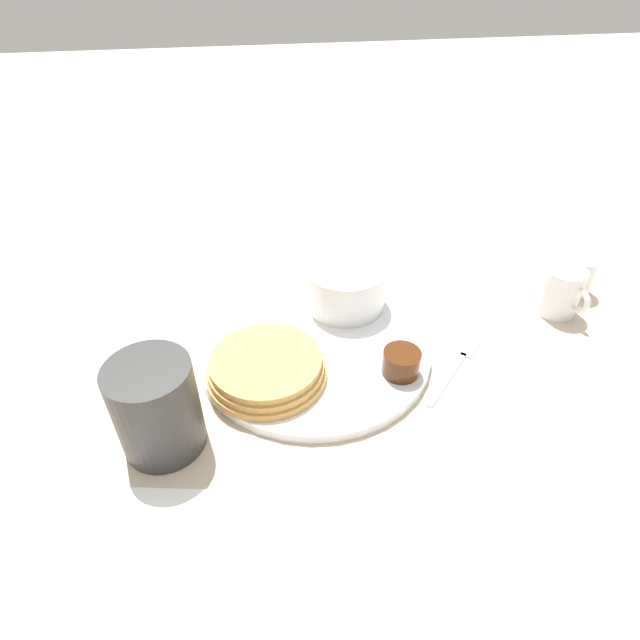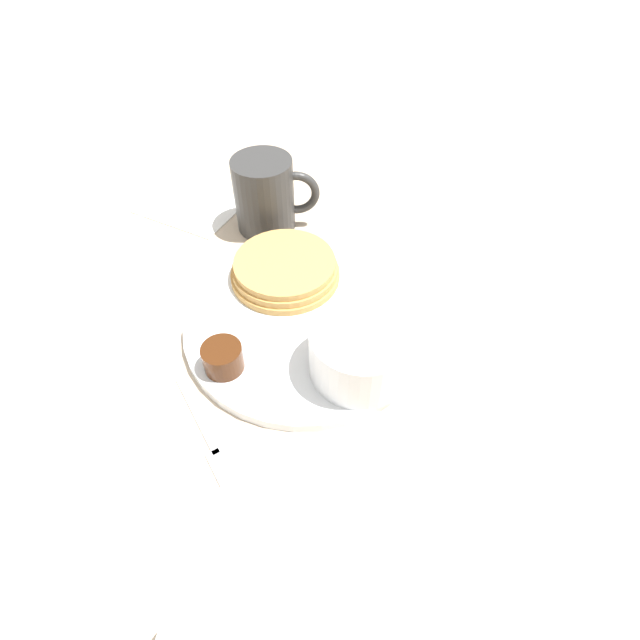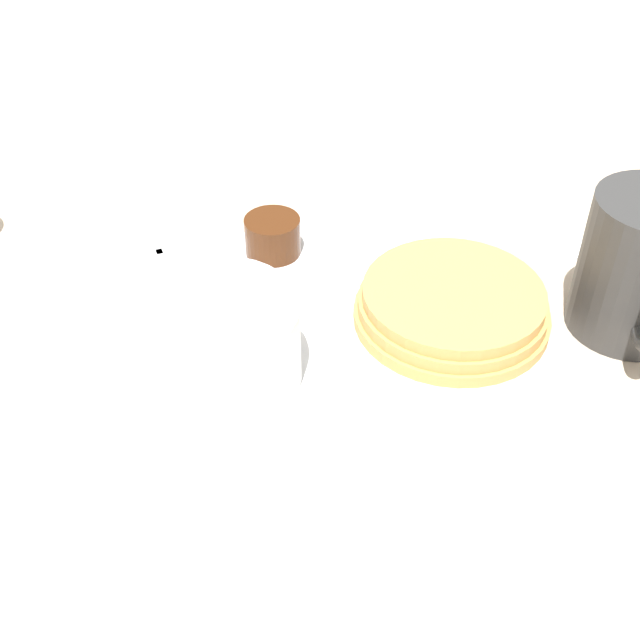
% 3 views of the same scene
% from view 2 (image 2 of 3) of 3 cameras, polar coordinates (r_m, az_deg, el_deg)
% --- Properties ---
extents(ground_plane, '(4.00, 4.00, 0.00)m').
position_cam_2_polar(ground_plane, '(0.58, -1.57, -0.68)').
color(ground_plane, '#C6B299').
extents(plate, '(0.28, 0.28, 0.01)m').
position_cam_2_polar(plate, '(0.58, -1.58, -0.28)').
color(plate, white).
rests_on(plate, ground_plane).
extents(pancake_stack, '(0.14, 0.14, 0.03)m').
position_cam_2_polar(pancake_stack, '(0.62, -4.01, 5.82)').
color(pancake_stack, tan).
rests_on(pancake_stack, plate).
extents(bowl, '(0.10, 0.10, 0.06)m').
position_cam_2_polar(bowl, '(0.51, 4.63, -3.40)').
color(bowl, white).
rests_on(bowl, plate).
extents(syrup_cup, '(0.04, 0.04, 0.03)m').
position_cam_2_polar(syrup_cup, '(0.53, -11.05, -4.27)').
color(syrup_cup, '#47230F').
rests_on(syrup_cup, plate).
extents(butter_ramekin, '(0.05, 0.05, 0.04)m').
position_cam_2_polar(butter_ramekin, '(0.51, 4.27, -6.56)').
color(butter_ramekin, white).
rests_on(butter_ramekin, plate).
extents(coffee_mug, '(0.11, 0.08, 0.10)m').
position_cam_2_polar(coffee_mug, '(0.70, -6.17, 14.04)').
color(coffee_mug, '#333333').
rests_on(coffee_mug, ground_plane).
extents(fork, '(0.11, 0.10, 0.00)m').
position_cam_2_polar(fork, '(0.51, -12.58, -13.05)').
color(fork, silver).
rests_on(fork, ground_plane).
extents(napkin, '(0.16, 0.13, 0.00)m').
position_cam_2_polar(napkin, '(0.79, -14.56, 12.52)').
color(napkin, white).
rests_on(napkin, ground_plane).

